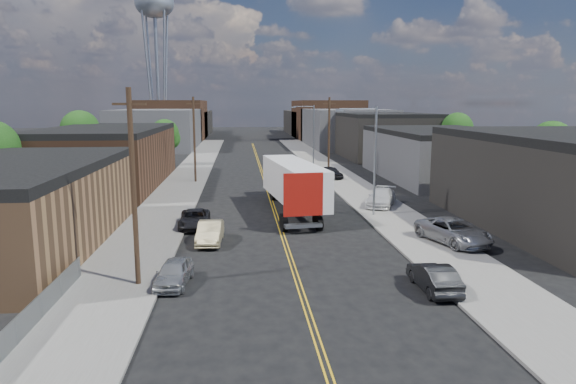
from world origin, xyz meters
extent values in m
plane|color=black|center=(0.00, 60.00, 0.00)|extent=(260.00, 260.00, 0.00)
cube|color=gold|center=(0.00, 45.00, 0.01)|extent=(0.32, 120.00, 0.01)
cube|color=slate|center=(-9.50, 45.00, 0.07)|extent=(5.00, 140.00, 0.15)
cube|color=slate|center=(9.50, 45.00, 0.07)|extent=(5.00, 140.00, 0.15)
cube|color=brown|center=(-18.00, 18.00, 2.50)|extent=(12.00, 22.00, 5.00)
cube|color=black|center=(-18.00, 18.00, 5.30)|extent=(12.00, 22.00, 0.60)
cube|color=#4D2F1E|center=(-18.00, 44.00, 3.00)|extent=(12.00, 26.00, 6.00)
cube|color=black|center=(-18.00, 44.00, 6.30)|extent=(12.00, 26.00, 0.60)
cube|color=black|center=(22.00, 20.00, 3.25)|extent=(14.00, 22.00, 6.50)
cube|color=navy|center=(15.20, 20.00, 3.60)|extent=(0.30, 20.00, 0.80)
cube|color=#3E3E41|center=(22.00, 46.00, 2.75)|extent=(14.00, 24.00, 5.50)
cube|color=black|center=(22.00, 46.00, 5.80)|extent=(14.00, 24.00, 0.60)
cube|color=black|center=(22.00, 72.00, 3.50)|extent=(14.00, 22.00, 7.00)
cube|color=black|center=(22.00, 72.00, 7.30)|extent=(14.00, 22.00, 0.60)
cube|color=#3E3E41|center=(-20.00, 95.00, 4.00)|extent=(16.00, 30.00, 8.00)
cube|color=#3E3E41|center=(20.00, 95.00, 4.00)|extent=(16.00, 30.00, 8.00)
cube|color=#4D2F1E|center=(-20.00, 120.00, 5.00)|extent=(16.00, 26.00, 10.00)
cube|color=#4D2F1E|center=(20.00, 120.00, 5.00)|extent=(16.00, 26.00, 10.00)
cube|color=black|center=(-20.00, 140.00, 3.50)|extent=(16.00, 40.00, 7.00)
cube|color=black|center=(20.00, 140.00, 3.50)|extent=(16.00, 40.00, 7.00)
cylinder|color=gray|center=(-22.00, 110.00, 15.00)|extent=(0.80, 0.80, 30.00)
cylinder|color=gray|center=(-23.76, 108.24, 15.00)|extent=(1.94, 1.94, 29.98)
cylinder|color=gray|center=(-20.24, 108.24, 15.00)|extent=(1.94, 1.94, 29.98)
cylinder|color=gray|center=(-23.76, 111.76, 15.00)|extent=(1.94, 1.94, 29.98)
cylinder|color=gray|center=(-20.24, 111.76, 15.00)|extent=(1.94, 1.94, 29.98)
ellipsoid|color=#9EA8B2|center=(-22.00, 110.00, 32.00)|extent=(9.00, 9.00, 6.75)
cylinder|color=gray|center=(8.00, 25.00, 4.50)|extent=(0.18, 0.18, 9.00)
cylinder|color=gray|center=(6.50, 25.00, 8.80)|extent=(3.00, 0.12, 0.12)
cube|color=gray|center=(5.00, 25.00, 8.70)|extent=(0.60, 0.25, 0.18)
cylinder|color=gray|center=(8.00, 60.00, 4.50)|extent=(0.18, 0.18, 9.00)
cylinder|color=gray|center=(6.50, 60.00, 8.80)|extent=(3.00, 0.12, 0.12)
cube|color=gray|center=(5.00, 60.00, 8.70)|extent=(0.60, 0.25, 0.18)
cylinder|color=black|center=(-8.20, 10.00, 5.00)|extent=(0.26, 0.26, 10.00)
cube|color=black|center=(-8.20, 10.00, 9.20)|extent=(1.60, 0.12, 0.12)
cylinder|color=black|center=(-8.20, 45.00, 5.00)|extent=(0.26, 0.26, 10.00)
cube|color=black|center=(-8.20, 45.00, 9.20)|extent=(1.60, 0.12, 0.12)
cylinder|color=black|center=(8.20, 48.00, 5.00)|extent=(0.26, 0.26, 10.00)
cube|color=black|center=(8.20, 48.00, 9.20)|extent=(1.60, 0.12, 0.12)
cube|color=slate|center=(-11.50, 3.50, 0.60)|extent=(0.02, 16.00, 1.20)
cube|color=slate|center=(-11.50, 3.50, 1.20)|extent=(0.05, 16.00, 0.05)
sphere|color=#143B10|center=(-23.40, 30.30, 4.68)|extent=(3.74, 3.74, 3.74)
cylinder|color=black|center=(-24.00, 55.00, 2.25)|extent=(0.36, 0.36, 4.50)
sphere|color=#143B10|center=(-24.00, 55.00, 5.85)|extent=(5.04, 5.04, 5.04)
sphere|color=#143B10|center=(-23.40, 55.30, 4.95)|extent=(3.96, 3.96, 3.96)
sphere|color=#143B10|center=(-24.50, 54.60, 5.22)|extent=(3.60, 3.60, 3.60)
cylinder|color=black|center=(-14.00, 62.00, 1.88)|extent=(0.36, 0.36, 3.75)
sphere|color=#143B10|center=(-14.00, 62.00, 4.88)|extent=(4.20, 4.20, 4.20)
sphere|color=#143B10|center=(-13.40, 62.30, 4.12)|extent=(3.30, 3.30, 3.30)
sphere|color=#143B10|center=(-14.50, 61.60, 4.35)|extent=(3.00, 3.00, 3.00)
cylinder|color=black|center=(30.00, 36.00, 2.00)|extent=(0.36, 0.36, 4.00)
sphere|color=#143B10|center=(30.00, 36.00, 5.20)|extent=(4.48, 4.48, 4.48)
sphere|color=#143B10|center=(30.60, 36.30, 4.40)|extent=(3.52, 3.52, 3.52)
sphere|color=#143B10|center=(29.50, 35.60, 4.64)|extent=(3.20, 3.20, 3.20)
cylinder|color=black|center=(30.00, 60.00, 2.12)|extent=(0.36, 0.36, 4.25)
sphere|color=#143B10|center=(30.00, 60.00, 5.53)|extent=(4.76, 4.76, 4.76)
sphere|color=#143B10|center=(30.60, 60.30, 4.68)|extent=(3.74, 3.74, 3.74)
sphere|color=#143B10|center=(29.50, 59.60, 4.93)|extent=(3.40, 3.40, 3.40)
cube|color=silver|center=(1.50, 26.44, 2.86)|extent=(4.51, 13.44, 3.08)
cube|color=maroon|center=(1.50, 19.84, 2.86)|extent=(2.87, 0.48, 3.10)
cube|color=gray|center=(1.50, 19.84, 0.60)|extent=(2.77, 0.94, 0.25)
cube|color=black|center=(1.50, 34.57, 1.70)|extent=(3.17, 3.84, 3.41)
cylinder|color=black|center=(1.50, 21.24, 0.55)|extent=(2.97, 1.45, 1.10)
cylinder|color=black|center=(1.50, 34.57, 0.55)|extent=(2.87, 1.44, 1.10)
imported|color=#9FA2A4|center=(-6.40, 10.00, 0.66)|extent=(1.96, 4.01, 1.32)
imported|color=tan|center=(-5.00, 18.00, 0.73)|extent=(1.74, 4.47, 1.45)
imported|color=black|center=(-6.40, 22.46, 0.67)|extent=(2.36, 4.88, 1.34)
imported|color=black|center=(6.60, 8.00, 0.70)|extent=(1.49, 4.23, 1.39)
imported|color=#A2A3A7|center=(11.00, 16.00, 0.95)|extent=(4.14, 6.24, 1.59)
imported|color=silver|center=(9.66, 28.64, 0.90)|extent=(4.14, 5.59, 1.51)
imported|color=black|center=(8.20, 46.10, 0.88)|extent=(2.76, 4.57, 1.45)
camera|label=1|loc=(-2.91, -15.64, 9.22)|focal=32.00mm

